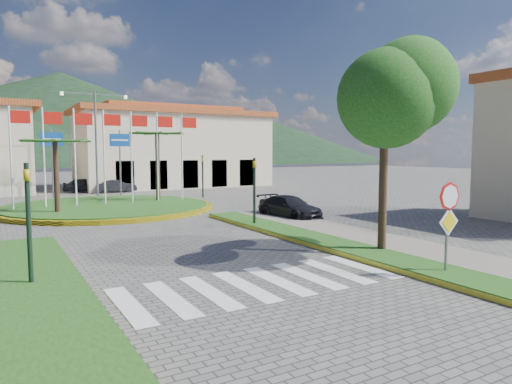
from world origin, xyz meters
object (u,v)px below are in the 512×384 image
car_dark_a (86,185)px  car_dark_b (116,186)px  car_side_right (290,207)px  deciduous_tree (385,101)px  stop_sign (449,213)px  roundabout_island (107,207)px

car_dark_a → car_dark_b: car_dark_a is taller
car_dark_b → car_side_right: bearing=-165.8°
deciduous_tree → stop_sign: bearing=-101.2°
stop_sign → car_dark_a: 33.21m
deciduous_tree → car_dark_b: 28.99m
deciduous_tree → car_side_right: bearing=76.8°
deciduous_tree → car_dark_a: 30.60m
car_dark_a → car_dark_b: 2.65m
deciduous_tree → car_side_right: deciduous_tree is taller
roundabout_island → car_dark_b: roundabout_island is taller
car_dark_a → deciduous_tree: bearing=-167.8°
roundabout_island → car_dark_a: roundabout_island is taller
roundabout_island → car_side_right: 11.34m
roundabout_island → deciduous_tree: bearing=-72.1°
stop_sign → car_dark_a: (-3.92, 32.95, -1.17)m
deciduous_tree → car_dark_a: bearing=98.6°
stop_sign → deciduous_tree: size_ratio=0.39×
stop_sign → deciduous_tree: (0.60, 3.04, 3.38)m
stop_sign → car_side_right: stop_sign is taller
roundabout_island → car_side_right: roundabout_island is taller
stop_sign → roundabout_island: bearing=103.7°
stop_sign → car_dark_b: 31.63m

